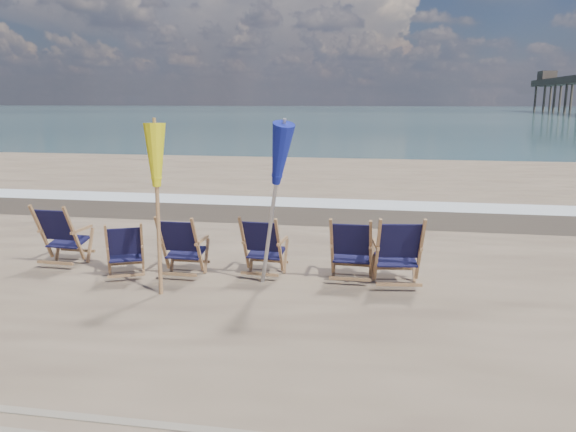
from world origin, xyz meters
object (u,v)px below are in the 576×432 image
object	(u,v)px
beach_chair_4	(370,251)
beach_chair_3	(279,248)
beach_chair_5	(420,253)
beach_chair_0	(74,236)
beach_chair_1	(142,250)
umbrella_blue	(271,155)
umbrella_yellow	(156,165)
beach_chair_2	(197,248)

from	to	relation	value
beach_chair_4	beach_chair_3	bearing A→B (deg)	1.13
beach_chair_4	beach_chair_5	size ratio (longest dim) A/B	0.94
beach_chair_0	beach_chair_5	distance (m)	5.38
beach_chair_1	umbrella_blue	world-z (taller)	umbrella_blue
beach_chair_4	umbrella_yellow	distance (m)	3.27
beach_chair_3	beach_chair_4	bearing A→B (deg)	-175.88
beach_chair_2	beach_chair_5	xyz separation A→B (m)	(3.26, 0.11, 0.04)
beach_chair_5	beach_chair_1	bearing A→B (deg)	-5.11
beach_chair_1	beach_chair_4	bearing A→B (deg)	160.23
beach_chair_3	beach_chair_5	bearing A→B (deg)	-178.75
beach_chair_1	umbrella_blue	xyz separation A→B (m)	(2.03, -0.17, 1.47)
beach_chair_0	umbrella_yellow	bearing A→B (deg)	156.92
beach_chair_5	umbrella_yellow	size ratio (longest dim) A/B	0.46
beach_chair_3	umbrella_blue	world-z (taller)	umbrella_blue
beach_chair_3	umbrella_yellow	xyz separation A→B (m)	(-1.52, -0.88, 1.31)
umbrella_blue	beach_chair_5	bearing A→B (deg)	9.74
beach_chair_3	umbrella_blue	size ratio (longest dim) A/B	0.40
beach_chair_4	umbrella_blue	distance (m)	2.02
beach_chair_1	beach_chair_3	world-z (taller)	beach_chair_3
beach_chair_1	beach_chair_3	xyz separation A→B (m)	(2.05, 0.29, 0.04)
beach_chair_2	umbrella_blue	distance (m)	1.87
beach_chair_0	beach_chair_1	xyz separation A→B (m)	(1.28, -0.29, -0.08)
beach_chair_1	beach_chair_4	distance (m)	3.41
beach_chair_5	beach_chair_0	bearing A→B (deg)	-8.81
beach_chair_2	beach_chair_3	size ratio (longest dim) A/B	1.01
beach_chair_0	beach_chair_5	xyz separation A→B (m)	(5.38, -0.10, 0.01)
beach_chair_0	beach_chair_1	world-z (taller)	beach_chair_0
beach_chair_3	beach_chair_5	xyz separation A→B (m)	(2.05, -0.10, 0.05)
umbrella_blue	beach_chair_1	bearing A→B (deg)	175.27
beach_chair_3	beach_chair_0	bearing A→B (deg)	4.09
beach_chair_4	beach_chair_0	bearing A→B (deg)	1.11
beach_chair_5	umbrella_yellow	world-z (taller)	umbrella_yellow
beach_chair_0	umbrella_blue	xyz separation A→B (m)	(3.31, -0.46, 1.39)
beach_chair_4	umbrella_blue	size ratio (longest dim) A/B	0.41
beach_chair_5	umbrella_blue	xyz separation A→B (m)	(-2.07, -0.36, 1.38)
beach_chair_2	umbrella_yellow	bearing A→B (deg)	65.95
beach_chair_1	umbrella_blue	bearing A→B (deg)	150.63
beach_chair_3	beach_chair_5	size ratio (longest dim) A/B	0.91
beach_chair_0	umbrella_blue	world-z (taller)	umbrella_blue
beach_chair_5	beach_chair_2	bearing A→B (deg)	-5.82
beach_chair_0	beach_chair_3	bearing A→B (deg)	-177.09
umbrella_blue	umbrella_yellow	bearing A→B (deg)	-164.11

